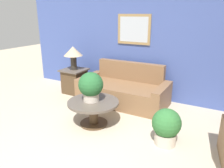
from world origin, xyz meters
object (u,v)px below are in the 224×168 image
Objects in this scene: table_lamp at (73,53)px; potted_plant_on_table at (91,86)px; potted_plant_floor at (166,126)px; side_table at (75,81)px; couch_main at (124,91)px; coffee_table at (93,108)px.

table_lamp is 1.09× the size of potted_plant_on_table.
table_lamp is at bearing 156.17° from potted_plant_floor.
side_table is at bearing 156.17° from potted_plant_floor.
couch_main is 3.38× the size of potted_plant_floor.
coffee_table is 1.58× the size of potted_plant_floor.
couch_main reaches higher than coffee_table.
table_lamp reaches higher than coffee_table.
potted_plant_on_table is at bearing -93.37° from couch_main.
table_lamp reaches higher than couch_main.
potted_plant_floor is (2.76, -1.22, -0.00)m from side_table.
potted_plant_on_table is at bearing -42.01° from side_table.
potted_plant_floor is (1.34, -1.22, 0.03)m from couch_main.
couch_main is 3.45× the size of table_lamp.
coffee_table is 1.85m from side_table.
potted_plant_floor is at bearing -0.17° from potted_plant_on_table.
table_lamp reaches higher than side_table.
couch_main is 3.75× the size of potted_plant_on_table.
table_lamp is (0.00, -0.00, 0.73)m from side_table.
table_lamp is at bearing 137.99° from potted_plant_on_table.
coffee_table is at bearing -41.21° from side_table.
couch_main reaches higher than side_table.
table_lamp reaches higher than potted_plant_on_table.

